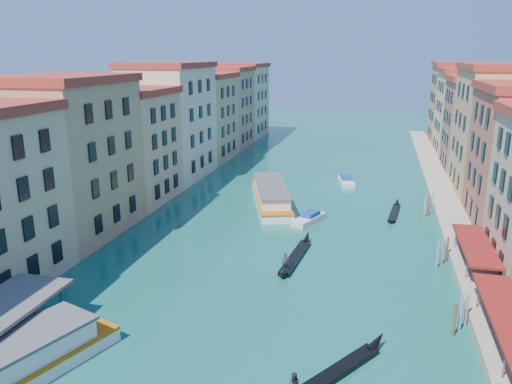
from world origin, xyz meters
TOP-DOWN VIEW (x-y plane):
  - left_bank_palazzos at (-26.00, 64.68)m, footprint 12.80×128.40m
  - right_bank_palazzos at (30.00, 65.00)m, footprint 12.80×128.40m
  - quay at (22.00, 65.00)m, footprint 4.00×140.00m
  - restaurant_awnings at (22.19, 23.00)m, footprint 3.20×44.55m
  - mooring_poles_right at (19.10, 28.80)m, footprint 1.44×54.24m
  - vaporetto_far at (-4.15, 58.35)m, footprint 10.59×20.58m
  - gondola_fore at (3.25, 37.54)m, footprint 2.16×13.12m
  - gondola_right at (9.30, 16.85)m, footprint 7.86×11.09m
  - gondola_far at (14.43, 57.44)m, footprint 2.04×10.98m
  - motorboat_mid at (2.88, 50.97)m, footprint 4.31×6.68m
  - motorboat_far at (6.38, 73.40)m, footprint 3.52×7.10m

SIDE VIEW (x-z plane):
  - gondola_far at x=14.43m, z-range -0.46..1.10m
  - gondola_fore at x=3.25m, z-range -0.87..1.75m
  - gondola_right at x=9.30m, z-range -0.78..1.75m
  - quay at x=22.00m, z-range 0.00..1.00m
  - motorboat_mid at x=2.88m, z-range -0.15..1.18m
  - motorboat_far at x=6.38m, z-range -0.16..1.25m
  - mooring_poles_right at x=19.10m, z-range -0.30..2.90m
  - vaporetto_far at x=-4.15m, z-range -0.15..2.85m
  - restaurant_awnings at x=22.19m, z-range 1.43..4.55m
  - left_bank_palazzos at x=-26.00m, z-range -0.79..20.21m
  - right_bank_palazzos at x=30.00m, z-range -0.75..20.25m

